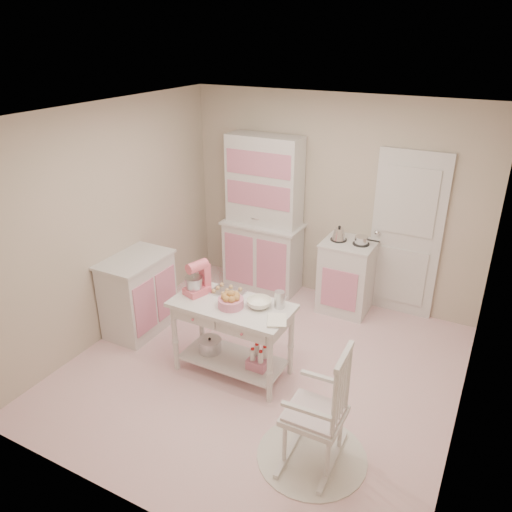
{
  "coord_description": "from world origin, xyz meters",
  "views": [
    {
      "loc": [
        1.93,
        -3.8,
        3.25
      ],
      "look_at": [
        -0.25,
        0.34,
        1.12
      ],
      "focal_mm": 35.0,
      "sensor_mm": 36.0,
      "label": 1
    }
  ],
  "objects_px": {
    "rocking_chair": "(315,405)",
    "stand_mixer": "(196,279)",
    "hutch": "(263,215)",
    "work_table": "(233,338)",
    "base_cabinet": "(138,294)",
    "bread_basket": "(231,303)",
    "stove": "(347,276)"
  },
  "relations": [
    {
      "from": "rocking_chair",
      "to": "stand_mixer",
      "type": "height_order",
      "value": "stand_mixer"
    },
    {
      "from": "hutch",
      "to": "work_table",
      "type": "xyz_separation_m",
      "value": [
        0.59,
        -1.82,
        -0.64
      ]
    },
    {
      "from": "base_cabinet",
      "to": "work_table",
      "type": "distance_m",
      "value": 1.39
    },
    {
      "from": "stand_mixer",
      "to": "bread_basket",
      "type": "xyz_separation_m",
      "value": [
        0.44,
        -0.07,
        -0.12
      ]
    },
    {
      "from": "work_table",
      "to": "bread_basket",
      "type": "distance_m",
      "value": 0.45
    },
    {
      "from": "stand_mixer",
      "to": "bread_basket",
      "type": "height_order",
      "value": "stand_mixer"
    },
    {
      "from": "stand_mixer",
      "to": "hutch",
      "type": "bearing_deg",
      "value": 113.74
    },
    {
      "from": "stove",
      "to": "work_table",
      "type": "height_order",
      "value": "stove"
    },
    {
      "from": "stove",
      "to": "base_cabinet",
      "type": "xyz_separation_m",
      "value": [
        -1.98,
        -1.58,
        0.0
      ]
    },
    {
      "from": "hutch",
      "to": "stand_mixer",
      "type": "xyz_separation_m",
      "value": [
        0.17,
        -1.8,
        -0.07
      ]
    },
    {
      "from": "stand_mixer",
      "to": "rocking_chair",
      "type": "bearing_deg",
      "value": -5.92
    },
    {
      "from": "base_cabinet",
      "to": "rocking_chair",
      "type": "relative_size",
      "value": 0.84
    },
    {
      "from": "base_cabinet",
      "to": "bread_basket",
      "type": "bearing_deg",
      "value": -9.87
    },
    {
      "from": "base_cabinet",
      "to": "stand_mixer",
      "type": "xyz_separation_m",
      "value": [
        0.95,
        -0.17,
        0.51
      ]
    },
    {
      "from": "hutch",
      "to": "bread_basket",
      "type": "xyz_separation_m",
      "value": [
        0.61,
        -1.87,
        -0.19
      ]
    },
    {
      "from": "stand_mixer",
      "to": "bread_basket",
      "type": "distance_m",
      "value": 0.46
    },
    {
      "from": "base_cabinet",
      "to": "stand_mixer",
      "type": "relative_size",
      "value": 2.71
    },
    {
      "from": "work_table",
      "to": "hutch",
      "type": "bearing_deg",
      "value": 107.96
    },
    {
      "from": "base_cabinet",
      "to": "stand_mixer",
      "type": "height_order",
      "value": "stand_mixer"
    },
    {
      "from": "hutch",
      "to": "bread_basket",
      "type": "relative_size",
      "value": 8.32
    },
    {
      "from": "stove",
      "to": "bread_basket",
      "type": "xyz_separation_m",
      "value": [
        -0.59,
        -1.82,
        0.39
      ]
    },
    {
      "from": "rocking_chair",
      "to": "stand_mixer",
      "type": "relative_size",
      "value": 3.24
    },
    {
      "from": "rocking_chair",
      "to": "hutch",
      "type": "bearing_deg",
      "value": 122.67
    },
    {
      "from": "stove",
      "to": "bread_basket",
      "type": "height_order",
      "value": "stove"
    },
    {
      "from": "rocking_chair",
      "to": "stand_mixer",
      "type": "distance_m",
      "value": 1.78
    },
    {
      "from": "rocking_chair",
      "to": "work_table",
      "type": "bearing_deg",
      "value": 147.0
    },
    {
      "from": "hutch",
      "to": "stove",
      "type": "height_order",
      "value": "hutch"
    },
    {
      "from": "rocking_chair",
      "to": "bread_basket",
      "type": "bearing_deg",
      "value": 148.43
    },
    {
      "from": "base_cabinet",
      "to": "work_table",
      "type": "height_order",
      "value": "base_cabinet"
    },
    {
      "from": "bread_basket",
      "to": "work_table",
      "type": "bearing_deg",
      "value": 111.8
    },
    {
      "from": "base_cabinet",
      "to": "work_table",
      "type": "bearing_deg",
      "value": -7.97
    },
    {
      "from": "work_table",
      "to": "stand_mixer",
      "type": "xyz_separation_m",
      "value": [
        -0.42,
        0.02,
        0.57
      ]
    }
  ]
}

